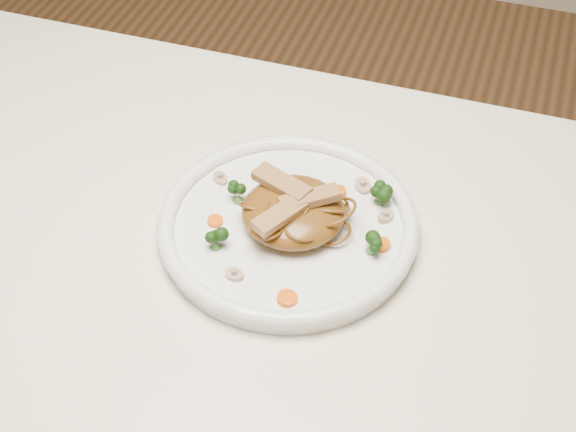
% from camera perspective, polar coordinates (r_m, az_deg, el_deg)
% --- Properties ---
extents(table, '(1.20, 0.80, 0.75)m').
position_cam_1_polar(table, '(1.01, -4.71, -7.36)').
color(table, '#EBE4C8').
rests_on(table, ground).
extents(plate, '(0.39, 0.39, 0.02)m').
position_cam_1_polar(plate, '(0.96, 0.00, -0.93)').
color(plate, white).
rests_on(plate, table).
extents(noodle_mound, '(0.16, 0.16, 0.04)m').
position_cam_1_polar(noodle_mound, '(0.94, 0.38, 0.31)').
color(noodle_mound, brown).
rests_on(noodle_mound, plate).
extents(chicken_a, '(0.07, 0.06, 0.01)m').
position_cam_1_polar(chicken_a, '(0.92, 1.53, 1.23)').
color(chicken_a, '#A7814F').
rests_on(chicken_a, noodle_mound).
extents(chicken_b, '(0.08, 0.05, 0.01)m').
position_cam_1_polar(chicken_b, '(0.94, -0.44, 2.28)').
color(chicken_b, '#A7814F').
rests_on(chicken_b, noodle_mound).
extents(chicken_c, '(0.05, 0.07, 0.01)m').
position_cam_1_polar(chicken_c, '(0.91, -0.48, 0.11)').
color(chicken_c, '#A7814F').
rests_on(chicken_c, noodle_mound).
extents(broccoli_0, '(0.03, 0.03, 0.03)m').
position_cam_1_polar(broccoli_0, '(0.97, 6.45, 1.68)').
color(broccoli_0, '#15320A').
rests_on(broccoli_0, plate).
extents(broccoli_1, '(0.04, 0.04, 0.03)m').
position_cam_1_polar(broccoli_1, '(0.97, -3.50, 1.75)').
color(broccoli_1, '#15320A').
rests_on(broccoli_1, plate).
extents(broccoli_2, '(0.03, 0.03, 0.03)m').
position_cam_1_polar(broccoli_2, '(0.92, -5.10, -1.54)').
color(broccoli_2, '#15320A').
rests_on(broccoli_2, plate).
extents(broccoli_3, '(0.03, 0.03, 0.03)m').
position_cam_1_polar(broccoli_3, '(0.92, 5.85, -1.89)').
color(broccoli_3, '#15320A').
rests_on(broccoli_3, plate).
extents(carrot_0, '(0.03, 0.03, 0.00)m').
position_cam_1_polar(carrot_0, '(0.99, 3.42, 1.69)').
color(carrot_0, '#ED5808').
rests_on(carrot_0, plate).
extents(carrot_1, '(0.02, 0.02, 0.00)m').
position_cam_1_polar(carrot_1, '(0.96, -5.08, -0.35)').
color(carrot_1, '#ED5808').
rests_on(carrot_1, plate).
extents(carrot_2, '(0.02, 0.02, 0.00)m').
position_cam_1_polar(carrot_2, '(0.93, 6.49, -1.99)').
color(carrot_2, '#ED5808').
rests_on(carrot_2, plate).
extents(carrot_3, '(0.02, 0.02, 0.00)m').
position_cam_1_polar(carrot_3, '(1.01, -1.47, 3.05)').
color(carrot_3, '#ED5808').
rests_on(carrot_3, plate).
extents(carrot_4, '(0.03, 0.03, 0.00)m').
position_cam_1_polar(carrot_4, '(0.88, -0.06, -5.72)').
color(carrot_4, '#ED5808').
rests_on(carrot_4, plate).
extents(mushroom_0, '(0.02, 0.02, 0.01)m').
position_cam_1_polar(mushroom_0, '(0.90, -3.74, -4.07)').
color(mushroom_0, '#BEAD8E').
rests_on(mushroom_0, plate).
extents(mushroom_1, '(0.03, 0.03, 0.01)m').
position_cam_1_polar(mushroom_1, '(0.96, 6.78, -0.03)').
color(mushroom_1, '#BEAD8E').
rests_on(mushroom_1, plate).
extents(mushroom_2, '(0.03, 0.03, 0.01)m').
position_cam_1_polar(mushroom_2, '(1.01, -4.72, 2.62)').
color(mushroom_2, '#BEAD8E').
rests_on(mushroom_2, plate).
extents(mushroom_3, '(0.04, 0.04, 0.01)m').
position_cam_1_polar(mushroom_3, '(1.00, 5.21, 2.10)').
color(mushroom_3, '#BEAD8E').
rests_on(mushroom_3, plate).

